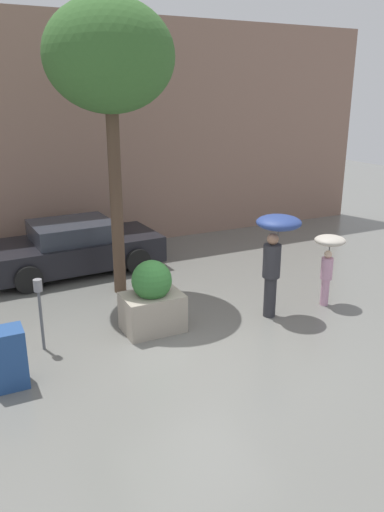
{
  "coord_description": "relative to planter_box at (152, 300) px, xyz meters",
  "views": [
    {
      "loc": [
        -3.3,
        -6.69,
        4.08
      ],
      "look_at": [
        0.8,
        1.6,
        1.05
      ],
      "focal_mm": 35.0,
      "sensor_mm": 36.0,
      "label": 1
    }
  ],
  "objects": [
    {
      "name": "newspaper_box",
      "position": [
        -2.55,
        -0.76,
        -0.14
      ],
      "size": [
        0.5,
        0.44,
        0.9
      ],
      "color": "navy",
      "rests_on": "ground"
    },
    {
      "name": "planter_box",
      "position": [
        0.0,
        0.0,
        0.0
      ],
      "size": [
        1.05,
        0.75,
        1.31
      ],
      "color": "#9E9384",
      "rests_on": "ground"
    },
    {
      "name": "person_child",
      "position": [
        3.58,
        -0.45,
        0.48
      ],
      "size": [
        0.61,
        0.61,
        1.42
      ],
      "rotation": [
        0.0,
        0.0,
        0.69
      ],
      "color": "#D199B7",
      "rests_on": "ground"
    },
    {
      "name": "street_tree",
      "position": [
        0.06,
        2.03,
        4.09
      ],
      "size": [
        2.48,
        2.48,
        5.79
      ],
      "color": "brown",
      "rests_on": "ground"
    },
    {
      "name": "building_facade",
      "position": [
        0.31,
        5.56,
        2.41
      ],
      "size": [
        18.0,
        0.3,
        6.0
      ],
      "color": "#8C6B5B",
      "rests_on": "ground"
    },
    {
      "name": "ground_plane",
      "position": [
        0.31,
        -0.94,
        -0.59
      ],
      "size": [
        40.0,
        40.0,
        0.0
      ],
      "primitive_type": "plane",
      "color": "slate"
    },
    {
      "name": "parking_meter",
      "position": [
        -1.91,
        0.14,
        0.31
      ],
      "size": [
        0.14,
        0.14,
        1.25
      ],
      "color": "#595B60",
      "rests_on": "ground"
    },
    {
      "name": "parked_car_near",
      "position": [
        -0.49,
        3.8,
        -0.02
      ],
      "size": [
        4.14,
        2.18,
        1.21
      ],
      "rotation": [
        0.0,
        0.0,
        1.62
      ],
      "color": "black",
      "rests_on": "ground"
    },
    {
      "name": "person_adult",
      "position": [
        2.32,
        -0.41,
        0.87
      ],
      "size": [
        0.84,
        0.84,
        1.96
      ],
      "rotation": [
        0.0,
        0.0,
        0.28
      ],
      "color": "#2D2D33",
      "rests_on": "ground"
    }
  ]
}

